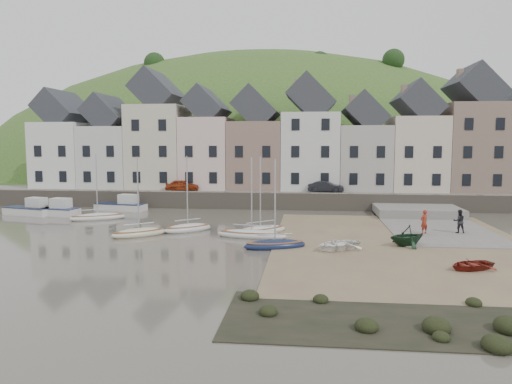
# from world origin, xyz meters

# --- Properties ---
(ground) EXTENTS (160.00, 160.00, 0.00)m
(ground) POSITION_xyz_m (0.00, 0.00, 0.00)
(ground) COLOR #4A453A
(ground) RESTS_ON ground
(quay_land) EXTENTS (90.00, 30.00, 1.50)m
(quay_land) POSITION_xyz_m (0.00, 32.00, 0.75)
(quay_land) COLOR #345321
(quay_land) RESTS_ON ground
(quay_street) EXTENTS (70.00, 7.00, 0.10)m
(quay_street) POSITION_xyz_m (0.00, 20.50, 1.55)
(quay_street) COLOR slate
(quay_street) RESTS_ON quay_land
(seawall) EXTENTS (70.00, 1.20, 1.80)m
(seawall) POSITION_xyz_m (0.00, 17.00, 0.90)
(seawall) COLOR slate
(seawall) RESTS_ON ground
(beach) EXTENTS (18.00, 26.00, 0.06)m
(beach) POSITION_xyz_m (11.00, 0.00, 0.03)
(beach) COLOR brown
(beach) RESTS_ON ground
(slipway) EXTENTS (8.00, 18.00, 0.12)m
(slipway) POSITION_xyz_m (15.00, 8.00, 0.06)
(slipway) COLOR slate
(slipway) RESTS_ON ground
(hillside) EXTENTS (134.40, 84.00, 84.00)m
(hillside) POSITION_xyz_m (-5.00, 60.00, -17.99)
(hillside) COLOR #345321
(hillside) RESTS_ON ground
(townhouse_terrace) EXTENTS (61.05, 8.00, 13.93)m
(townhouse_terrace) POSITION_xyz_m (1.76, 24.00, 7.32)
(townhouse_terrace) COLOR silver
(townhouse_terrace) RESTS_ON quay_land
(sailboat_0) EXTENTS (5.14, 3.74, 6.32)m
(sailboat_0) POSITION_xyz_m (-15.09, 8.30, 0.26)
(sailboat_0) COLOR silver
(sailboat_0) RESTS_ON ground
(sailboat_1) EXTENTS (4.11, 3.76, 6.32)m
(sailboat_1) POSITION_xyz_m (-5.30, 3.46, 0.27)
(sailboat_1) COLOR silver
(sailboat_1) RESTS_ON ground
(sailboat_2) EXTENTS (4.31, 3.86, 6.32)m
(sailboat_2) POSITION_xyz_m (-8.55, 1.09, 0.26)
(sailboat_2) COLOR beige
(sailboat_2) RESTS_ON ground
(sailboat_3) EXTENTS (4.64, 4.33, 6.32)m
(sailboat_3) POSITION_xyz_m (0.66, 3.11, 0.26)
(sailboat_3) COLOR silver
(sailboat_3) RESTS_ON ground
(sailboat_4) EXTENTS (5.61, 2.29, 6.32)m
(sailboat_4) POSITION_xyz_m (0.17, 1.42, 0.26)
(sailboat_4) COLOR silver
(sailboat_4) RESTS_ON ground
(sailboat_5) EXTENTS (4.58, 2.76, 6.32)m
(sailboat_5) POSITION_xyz_m (2.18, -2.07, 0.26)
(sailboat_5) COLOR #152042
(sailboat_5) RESTS_ON ground
(motorboat_0) EXTENTS (5.49, 3.04, 1.70)m
(motorboat_0) POSITION_xyz_m (-23.02, 10.51, 0.58)
(motorboat_0) COLOR silver
(motorboat_0) RESTS_ON ground
(motorboat_1) EXTENTS (5.49, 2.59, 1.70)m
(motorboat_1) POSITION_xyz_m (-20.41, 10.38, 0.58)
(motorboat_1) COLOR silver
(motorboat_1) RESTS_ON ground
(motorboat_2) EXTENTS (5.60, 2.53, 1.70)m
(motorboat_2) POSITION_xyz_m (-15.06, 14.38, 0.58)
(motorboat_2) COLOR silver
(motorboat_2) RESTS_ON ground
(rowboat_white) EXTENTS (4.14, 3.97, 0.70)m
(rowboat_white) POSITION_xyz_m (6.36, -2.31, 0.41)
(rowboat_white) COLOR white
(rowboat_white) RESTS_ON beach
(rowboat_green) EXTENTS (3.57, 3.42, 1.46)m
(rowboat_green) POSITION_xyz_m (11.23, -0.63, 0.79)
(rowboat_green) COLOR #17341E
(rowboat_green) RESTS_ON beach
(rowboat_red) EXTENTS (3.31, 2.96, 0.57)m
(rowboat_red) POSITION_xyz_m (13.62, -6.62, 0.34)
(rowboat_red) COLOR maroon
(rowboat_red) RESTS_ON beach
(person_red) EXTENTS (0.81, 0.75, 1.86)m
(person_red) POSITION_xyz_m (13.38, 3.84, 1.05)
(person_red) COLOR maroon
(person_red) RESTS_ON slipway
(person_dark) EXTENTS (0.91, 0.72, 1.85)m
(person_dark) POSITION_xyz_m (16.18, 4.45, 1.04)
(person_dark) COLOR black
(person_dark) RESTS_ON slipway
(car_left) EXTENTS (4.08, 2.47, 1.30)m
(car_left) POSITION_xyz_m (-9.96, 19.50, 2.25)
(car_left) COLOR #943315
(car_left) RESTS_ON quay_street
(car_right) EXTENTS (4.04, 1.80, 1.29)m
(car_right) POSITION_xyz_m (6.33, 19.50, 2.24)
(car_right) COLOR black
(car_right) RESTS_ON quay_street
(shore_rocks) EXTENTS (14.00, 6.16, 0.76)m
(shore_rocks) POSITION_xyz_m (8.46, -15.36, 0.12)
(shore_rocks) COLOR black
(shore_rocks) RESTS_ON ground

